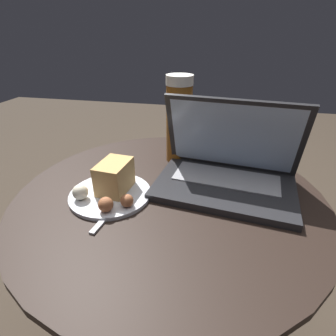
% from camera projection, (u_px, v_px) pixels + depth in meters
% --- Properties ---
extents(ground_plane, '(6.00, 6.00, 0.00)m').
position_uv_depth(ground_plane, '(169.00, 329.00, 0.92)').
color(ground_plane, '#382D23').
extents(table, '(0.75, 0.75, 0.57)m').
position_uv_depth(table, '(169.00, 232.00, 0.71)').
color(table, '#515156').
rests_on(table, ground_plane).
extents(laptop, '(0.36, 0.26, 0.22)m').
position_uv_depth(laptop, '(227.00, 170.00, 0.66)').
color(laptop, '#232326').
rests_on(laptop, table).
extents(beer_glass, '(0.08, 0.08, 0.25)m').
position_uv_depth(beer_glass, '(179.00, 120.00, 0.76)').
color(beer_glass, brown).
rests_on(beer_glass, table).
extents(snack_plate, '(0.20, 0.20, 0.08)m').
position_uv_depth(snack_plate, '(111.00, 186.00, 0.62)').
color(snack_plate, silver).
rests_on(snack_plate, table).
extents(fork, '(0.04, 0.20, 0.00)m').
position_uv_depth(fork, '(120.00, 202.00, 0.61)').
color(fork, '#B2B2B7').
rests_on(fork, table).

